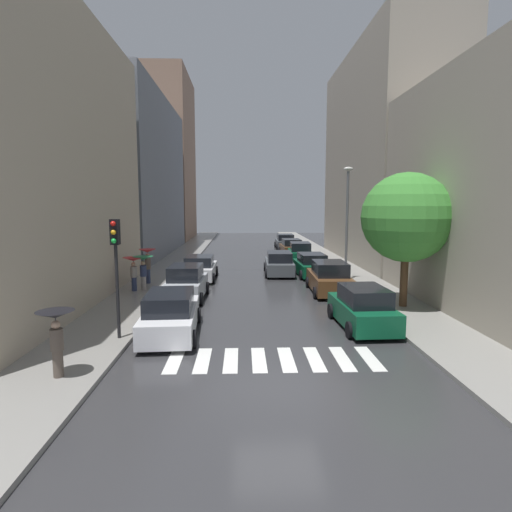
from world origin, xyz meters
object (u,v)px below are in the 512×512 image
at_px(parked_car_right_second, 329,278).
at_px(pedestrian_by_kerb, 134,265).
at_px(street_tree_right, 407,218).
at_px(traffic_light_left_corner, 116,252).
at_px(parked_car_right_sixth, 285,242).
at_px(parked_car_left_second, 186,283).
at_px(parked_car_right_fifth, 291,247).
at_px(parked_car_left_third, 200,268).
at_px(car_midroad, 279,264).
at_px(parked_car_right_third, 311,265).
at_px(pedestrian_far_side, 56,329).
at_px(lamp_post_right, 347,216).
at_px(pedestrian_near_tree, 148,258).
at_px(parked_car_left_nearest, 170,315).
at_px(parked_car_right_fourth, 300,253).
at_px(parked_car_right_nearest, 363,308).
at_px(pedestrian_foreground, 143,264).

height_order(parked_car_right_second, pedestrian_by_kerb, pedestrian_by_kerb).
bearing_deg(street_tree_right, traffic_light_left_corner, -159.99).
bearing_deg(traffic_light_left_corner, parked_car_right_sixth, 73.59).
height_order(parked_car_left_second, pedestrian_by_kerb, pedestrian_by_kerb).
relative_size(parked_car_right_fifth, pedestrian_by_kerb, 2.20).
height_order(parked_car_left_third, car_midroad, car_midroad).
bearing_deg(parked_car_left_third, pedestrian_by_kerb, 143.41).
height_order(parked_car_right_third, street_tree_right, street_tree_right).
xyz_separation_m(parked_car_left_third, parked_car_right_third, (7.55, 1.01, 0.00)).
distance_m(parked_car_left_second, parked_car_right_sixth, 25.67).
bearing_deg(parked_car_right_fifth, pedestrian_far_side, 159.01).
distance_m(parked_car_left_second, lamp_post_right, 10.91).
height_order(parked_car_left_second, parked_car_right_second, parked_car_left_second).
height_order(pedestrian_far_side, street_tree_right, street_tree_right).
xyz_separation_m(parked_car_right_second, pedestrian_near_tree, (-10.60, 2.48, 0.84)).
bearing_deg(traffic_light_left_corner, street_tree_right, 20.01).
distance_m(parked_car_left_third, pedestrian_far_side, 16.24).
bearing_deg(parked_car_left_nearest, car_midroad, -24.15).
xyz_separation_m(parked_car_right_fourth, parked_car_right_fifth, (-0.11, 5.35, -0.07)).
bearing_deg(parked_car_right_third, parked_car_left_third, 95.25).
height_order(parked_car_right_third, pedestrian_near_tree, pedestrian_near_tree).
height_order(pedestrian_near_tree, traffic_light_left_corner, traffic_light_left_corner).
bearing_deg(parked_car_left_third, parked_car_right_third, -81.86).
distance_m(pedestrian_far_side, street_tree_right, 15.28).
xyz_separation_m(parked_car_left_third, pedestrian_near_tree, (-2.95, -2.01, 0.93)).
bearing_deg(parked_car_right_sixth, parked_car_right_nearest, -179.67).
xyz_separation_m(parked_car_left_third, pedestrian_far_side, (-2.39, -16.04, 0.80)).
xyz_separation_m(parked_car_left_second, parked_car_right_fifth, (7.69, 18.73, -0.10)).
relative_size(parked_car_right_third, pedestrian_near_tree, 2.11).
distance_m(parked_car_right_nearest, parked_car_right_fourth, 18.71).
relative_size(parked_car_left_second, pedestrian_far_side, 2.23).
relative_size(pedestrian_near_tree, pedestrian_far_side, 1.10).
bearing_deg(lamp_post_right, street_tree_right, -80.56).
height_order(parked_car_right_fifth, pedestrian_near_tree, pedestrian_near_tree).
xyz_separation_m(parked_car_right_nearest, parked_car_right_second, (0.00, 6.63, 0.04)).
distance_m(parked_car_right_sixth, car_midroad, 17.06).
height_order(parked_car_right_third, parked_car_right_fourth, parked_car_right_fourth).
bearing_deg(pedestrian_foreground, street_tree_right, -141.60).
distance_m(parked_car_right_second, parked_car_right_fifth, 17.43).
height_order(parked_car_right_second, parked_car_right_third, parked_car_right_second).
height_order(parked_car_right_nearest, parked_car_right_third, parked_car_right_nearest).
xyz_separation_m(parked_car_right_sixth, pedestrian_near_tree, (-10.49, -20.72, 0.91)).
xyz_separation_m(parked_car_right_nearest, car_midroad, (-2.26, 12.90, -0.03)).
distance_m(parked_car_left_nearest, parked_car_left_second, 6.10).
distance_m(parked_car_left_third, lamp_post_right, 10.06).
relative_size(parked_car_right_sixth, pedestrian_foreground, 2.21).
relative_size(parked_car_right_second, parked_car_right_third, 1.04).
xyz_separation_m(parked_car_left_third, parked_car_right_sixth, (7.54, 18.71, 0.01)).
bearing_deg(pedestrian_by_kerb, parked_car_right_second, 87.12).
distance_m(parked_car_right_sixth, pedestrian_by_kerb, 25.38).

